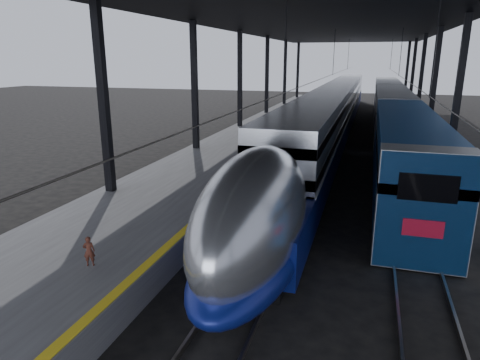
% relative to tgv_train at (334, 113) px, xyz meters
% --- Properties ---
extents(ground, '(160.00, 160.00, 0.00)m').
position_rel_tgv_train_xyz_m(ground, '(-2.00, -28.36, -2.01)').
color(ground, black).
rests_on(ground, ground).
extents(platform, '(6.00, 80.00, 1.00)m').
position_rel_tgv_train_xyz_m(platform, '(-5.50, -8.36, -1.51)').
color(platform, '#4C4C4F').
rests_on(platform, ground).
extents(yellow_strip, '(0.30, 80.00, 0.01)m').
position_rel_tgv_train_xyz_m(yellow_strip, '(-2.70, -8.36, -1.00)').
color(yellow_strip, yellow).
rests_on(yellow_strip, platform).
extents(rails, '(6.52, 80.00, 0.16)m').
position_rel_tgv_train_xyz_m(rails, '(2.50, -8.36, -1.93)').
color(rails, slate).
rests_on(rails, ground).
extents(canopy, '(18.00, 75.00, 9.47)m').
position_rel_tgv_train_xyz_m(canopy, '(-0.10, -8.36, 7.11)').
color(canopy, black).
rests_on(canopy, ground).
extents(tgv_train, '(3.00, 65.20, 4.29)m').
position_rel_tgv_train_xyz_m(tgv_train, '(0.00, 0.00, 0.00)').
color(tgv_train, '#B8BAC0').
rests_on(tgv_train, ground).
extents(second_train, '(2.92, 56.05, 4.02)m').
position_rel_tgv_train_xyz_m(second_train, '(5.00, 1.66, 0.03)').
color(second_train, navy).
rests_on(second_train, ground).
extents(child, '(0.39, 0.33, 0.89)m').
position_rel_tgv_train_xyz_m(child, '(-4.24, -29.88, -0.56)').
color(child, '#54271C').
rests_on(child, platform).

